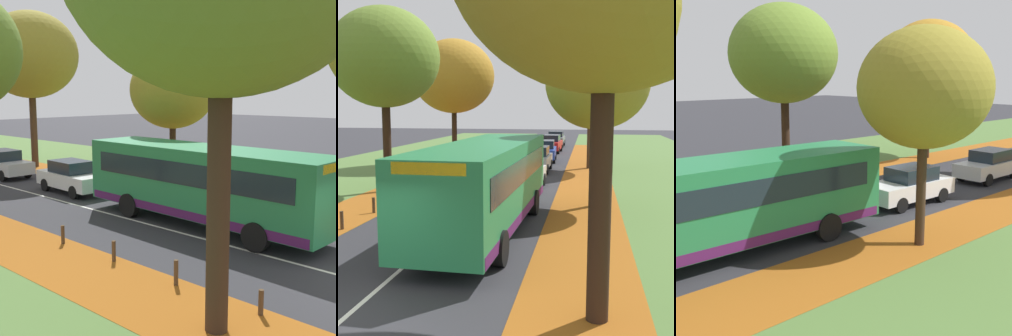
{
  "view_description": "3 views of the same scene",
  "coord_description": "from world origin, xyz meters",
  "views": [
    {
      "loc": [
        -12.2,
        -3.95,
        4.96
      ],
      "look_at": [
        0.76,
        8.06,
        2.13
      ],
      "focal_mm": 50.0,
      "sensor_mm": 36.0,
      "label": 1
    },
    {
      "loc": [
        4.69,
        -8.03,
        4.14
      ],
      "look_at": [
        1.28,
        11.21,
        1.6
      ],
      "focal_mm": 50.0,
      "sensor_mm": 36.0,
      "label": 2
    },
    {
      "loc": [
        14.12,
        -0.13,
        5.57
      ],
      "look_at": [
        1.79,
        11.2,
        2.18
      ],
      "focal_mm": 50.0,
      "sensor_mm": 36.0,
      "label": 3
    }
  ],
  "objects": [
    {
      "name": "bus",
      "position": [
        1.38,
        6.84,
        1.7
      ],
      "size": [
        2.88,
        10.47,
        2.98
      ],
      "color": "#237A47",
      "rests_on": "ground"
    },
    {
      "name": "car_white_lead",
      "position": [
        1.49,
        15.34,
        0.81
      ],
      "size": [
        1.94,
        4.28,
        1.62
      ],
      "color": "silver",
      "rests_on": "ground"
    },
    {
      "name": "road_centre_line",
      "position": [
        0.0,
        20.0,
        0.0
      ],
      "size": [
        0.12,
        80.0,
        0.01
      ],
      "primitive_type": "cube",
      "color": "silver",
      "rests_on": "ground"
    },
    {
      "name": "bollard_sixth",
      "position": [
        -3.59,
        8.81,
        0.31
      ],
      "size": [
        0.12,
        0.12,
        0.63
      ],
      "primitive_type": "cylinder",
      "color": "#4C3823",
      "rests_on": "ground"
    },
    {
      "name": "bollard_fourth",
      "position": [
        -3.57,
        3.77,
        0.34
      ],
      "size": [
        0.12,
        0.12,
        0.69
      ],
      "primitive_type": "cylinder",
      "color": "#4C3823",
      "rests_on": "ground"
    },
    {
      "name": "car_silver_following",
      "position": [
        1.38,
        22.05,
        0.81
      ],
      "size": [
        1.81,
        4.22,
        1.62
      ],
      "color": "#B7BABF",
      "rests_on": "ground"
    },
    {
      "name": "tree_right_near",
      "position": [
        4.98,
        11.66,
        5.12
      ],
      "size": [
        4.23,
        4.23,
        7.04
      ],
      "color": "#382619",
      "rests_on": "ground"
    },
    {
      "name": "grass_verge_right",
      "position": [
        9.2,
        20.0,
        0.0
      ],
      "size": [
        12.0,
        90.0,
        0.01
      ],
      "primitive_type": "cube",
      "color": "#517538",
      "rests_on": "ground"
    },
    {
      "name": "tree_right_mid",
      "position": [
        4.81,
        24.2,
        7.44
      ],
      "size": [
        6.29,
        6.29,
        10.3
      ],
      "color": "#422D1E",
      "rests_on": "ground"
    },
    {
      "name": "bollard_third",
      "position": [
        -3.51,
        1.25,
        0.3
      ],
      "size": [
        0.12,
        0.12,
        0.6
      ],
      "primitive_type": "cylinder",
      "color": "#4C3823",
      "rests_on": "ground"
    },
    {
      "name": "bollard_fifth",
      "position": [
        -3.53,
        6.29,
        0.32
      ],
      "size": [
        0.12,
        0.12,
        0.64
      ],
      "primitive_type": "cylinder",
      "color": "#4C3823",
      "rests_on": "ground"
    },
    {
      "name": "leaf_litter_right",
      "position": [
        4.6,
        14.0,
        0.01
      ],
      "size": [
        2.8,
        60.0,
        0.0
      ],
      "primitive_type": "cube",
      "color": "#9E5619",
      "rests_on": "grass_verge_right"
    }
  ]
}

